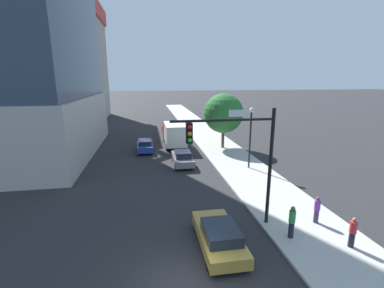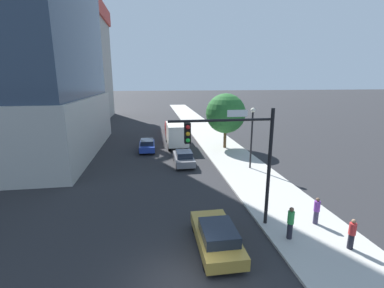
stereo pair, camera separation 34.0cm
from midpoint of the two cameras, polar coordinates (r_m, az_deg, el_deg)
name	(u,v)px [view 2 (the right image)]	position (r m, az deg, el deg)	size (l,w,h in m)	color
ground_plane	(180,286)	(12.57, -1.60, -28.16)	(400.00, 400.00, 0.00)	#28282B
sidewalk	(226,152)	(31.68, 7.68, -1.68)	(5.10, 120.00, 0.15)	#B2AFA8
construction_building	(73,57)	(63.56, -23.85, 16.72)	(13.92, 20.24, 31.65)	#9E9B93
traffic_light_pole	(237,148)	(14.59, 10.30, -0.89)	(5.71, 0.48, 6.75)	black
street_lamp	(252,129)	(25.31, 13.08, 3.11)	(0.44, 0.44, 5.73)	black
street_tree	(226,113)	(32.59, 7.50, 6.49)	(4.77, 4.77, 6.63)	brown
car_gray	(184,158)	(26.80, -1.42, -2.98)	(1.80, 4.43, 1.47)	slate
car_red	(171,127)	(43.86, -4.31, 3.58)	(1.80, 4.73, 1.51)	red
car_blue	(147,145)	(32.30, -9.26, -0.25)	(1.77, 4.35, 1.43)	#233D9E
car_gold	(217,236)	(14.26, 6.00, -18.98)	(1.94, 4.62, 1.42)	#AD8938
box_truck	(176,133)	(34.15, -3.09, 2.40)	(2.42, 7.27, 3.05)	#B21E1E
pedestrian_red_shirt	(352,234)	(16.06, 31.53, -16.05)	(0.34, 0.34, 1.60)	black
pedestrian_green_shirt	(290,223)	(15.53, 20.91, -15.42)	(0.34, 0.34, 1.79)	black
pedestrian_purple_shirt	(317,211)	(17.58, 25.60, -12.71)	(0.34, 0.34, 1.62)	#38334C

